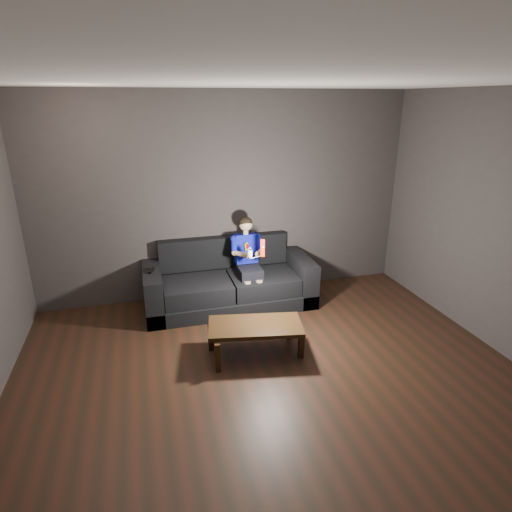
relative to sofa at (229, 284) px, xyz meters
name	(u,v)px	position (x,y,z in m)	size (l,w,h in m)	color
floor	(285,404)	(0.07, -2.12, -0.27)	(5.00, 5.00, 0.00)	black
back_wall	(226,198)	(0.07, 0.38, 1.08)	(5.00, 0.04, 2.70)	#393332
ceiling	(295,79)	(0.07, -2.12, 2.43)	(5.00, 5.00, 0.02)	white
sofa	(229,284)	(0.00, 0.00, 0.00)	(2.17, 0.94, 0.84)	black
child	(248,254)	(0.25, -0.06, 0.42)	(0.43, 0.52, 1.05)	black
wii_remote_red	(263,248)	(0.33, -0.47, 0.64)	(0.07, 0.09, 0.21)	red
nunchuk_white	(250,253)	(0.18, -0.46, 0.58)	(0.06, 0.09, 0.14)	white
wii_remote_black	(151,270)	(-0.98, -0.08, 0.33)	(0.08, 0.17, 0.03)	black
coffee_table	(255,328)	(0.02, -1.27, 0.03)	(1.05, 0.66, 0.35)	black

